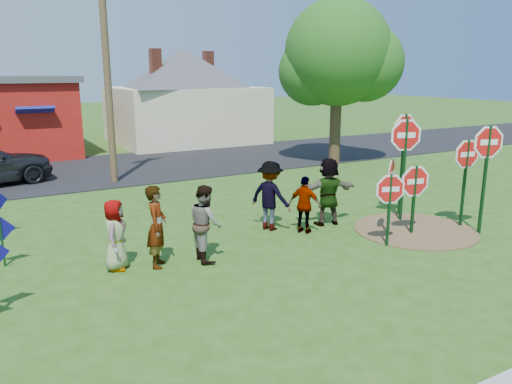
% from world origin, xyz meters
% --- Properties ---
extents(ground, '(120.00, 120.00, 0.00)m').
position_xyz_m(ground, '(0.00, 0.00, 0.00)').
color(ground, '#244F16').
rests_on(ground, ground).
extents(road, '(120.00, 7.50, 0.04)m').
position_xyz_m(road, '(0.00, 11.50, 0.02)').
color(road, black).
rests_on(road, ground).
extents(dirt_patch, '(3.20, 3.20, 0.03)m').
position_xyz_m(dirt_patch, '(4.50, -1.00, 0.01)').
color(dirt_patch, brown).
rests_on(dirt_patch, ground).
extents(cream_house, '(9.40, 9.40, 6.50)m').
position_xyz_m(cream_house, '(5.50, 18.00, 2.92)').
color(cream_house, beige).
rests_on(cream_house, ground).
extents(stop_sign_a, '(0.92, 0.36, 1.90)m').
position_xyz_m(stop_sign_a, '(3.00, -1.52, 1.28)').
color(stop_sign_a, '#0F3818').
rests_on(stop_sign_a, ground).
extents(stop_sign_b, '(1.14, 0.41, 3.03)m').
position_xyz_m(stop_sign_b, '(4.82, -0.14, 2.18)').
color(stop_sign_b, '#0F3818').
rests_on(stop_sign_b, ground).
extents(stop_sign_c, '(1.09, 0.34, 2.96)m').
position_xyz_m(stop_sign_c, '(5.76, -1.99, 2.08)').
color(stop_sign_c, '#0F3818').
rests_on(stop_sign_c, ground).
extents(stop_sign_d, '(1.17, 0.08, 3.12)m').
position_xyz_m(stop_sign_d, '(5.18, 0.27, 2.26)').
color(stop_sign_d, '#0F3818').
rests_on(stop_sign_d, ground).
extents(stop_sign_e, '(1.08, 0.24, 1.95)m').
position_xyz_m(stop_sign_e, '(4.22, -1.14, 1.28)').
color(stop_sign_e, '#0F3818').
rests_on(stop_sign_e, ground).
extents(stop_sign_f, '(1.04, 0.18, 2.52)m').
position_xyz_m(stop_sign_f, '(5.85, -1.33, 1.80)').
color(stop_sign_f, '#0F3818').
rests_on(stop_sign_f, ground).
extents(stop_sign_g, '(0.84, 0.59, 2.13)m').
position_xyz_m(stop_sign_g, '(3.62, -0.90, 1.45)').
color(stop_sign_g, '#0F3818').
rests_on(stop_sign_g, ground).
extents(blue_diamond_c, '(0.58, 0.06, 1.13)m').
position_xyz_m(blue_diamond_c, '(-5.16, 1.58, 0.70)').
color(blue_diamond_c, '#0F3818').
rests_on(blue_diamond_c, ground).
extents(person_a, '(0.78, 0.89, 1.53)m').
position_xyz_m(person_a, '(-3.07, 0.21, 0.77)').
color(person_a, '#3F427D').
rests_on(person_a, ground).
extents(person_b, '(0.69, 0.78, 1.79)m').
position_xyz_m(person_b, '(-2.24, -0.05, 0.90)').
color(person_b, '#26775B').
rests_on(person_b, ground).
extents(person_c, '(0.72, 0.89, 1.72)m').
position_xyz_m(person_c, '(-1.19, -0.21, 0.86)').
color(person_c, '#945B38').
rests_on(person_c, ground).
extents(person_d, '(1.13, 1.37, 1.84)m').
position_xyz_m(person_d, '(1.20, 0.99, 0.92)').
color(person_d, '#313136').
rests_on(person_d, ground).
extents(person_e, '(0.79, 0.94, 1.50)m').
position_xyz_m(person_e, '(1.83, 0.29, 0.75)').
color(person_e, '#472A50').
rests_on(person_e, ground).
extents(person_f, '(1.80, 0.87, 1.86)m').
position_xyz_m(person_f, '(2.80, 0.59, 0.93)').
color(person_f, '#214D29').
rests_on(person_f, ground).
extents(utility_pole, '(1.92, 0.91, 8.36)m').
position_xyz_m(utility_pole, '(-1.03, 8.76, 4.40)').
color(utility_pole, '#4C3823').
rests_on(utility_pole, ground).
extents(leafy_tree, '(5.09, 4.65, 7.24)m').
position_xyz_m(leafy_tree, '(8.87, 7.93, 4.66)').
color(leafy_tree, '#382819').
rests_on(leafy_tree, ground).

